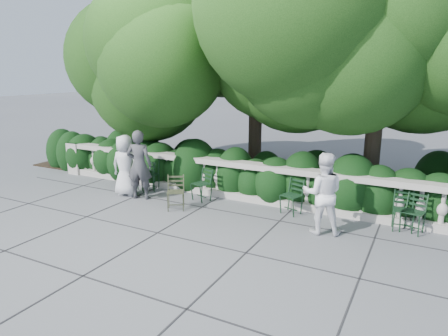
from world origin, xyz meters
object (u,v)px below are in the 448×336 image
at_px(chair_e, 408,235).
at_px(chair_weathered, 176,212).
at_px(chair_d, 197,202).
at_px(person_businessman, 125,165).
at_px(chair_c, 287,215).
at_px(person_woman_grey, 139,165).
at_px(chair_a, 141,191).
at_px(chair_b, 149,191).
at_px(chair_f, 402,233).
at_px(person_casual_man, 323,193).

xyz_separation_m(chair_e, chair_weathered, (-4.98, -1.07, 0.00)).
bearing_deg(chair_d, person_businessman, -150.56).
relative_size(chair_c, person_woman_grey, 0.47).
height_order(chair_a, person_businessman, person_businessman).
height_order(chair_a, chair_weathered, same).
bearing_deg(chair_a, person_woman_grey, -23.58).
height_order(chair_b, chair_d, same).
height_order(chair_a, chair_d, same).
bearing_deg(person_woman_grey, chair_f, 167.05).
xyz_separation_m(chair_b, chair_e, (6.57, 0.07, 0.00)).
bearing_deg(chair_e, chair_a, -164.08).
relative_size(chair_b, chair_e, 1.00).
bearing_deg(chair_f, person_casual_man, -161.38).
bearing_deg(person_woman_grey, chair_e, 166.56).
bearing_deg(chair_f, person_woman_grey, 178.23).
distance_m(chair_weathered, person_casual_man, 3.48).
relative_size(chair_a, chair_d, 1.00).
bearing_deg(chair_f, chair_e, -25.37).
bearing_deg(person_woman_grey, chair_weathered, 143.85).
height_order(chair_e, person_woman_grey, person_woman_grey).
height_order(chair_a, chair_f, same).
bearing_deg(person_businessman, person_woman_grey, 163.75).
bearing_deg(chair_e, person_casual_man, -141.71).
bearing_deg(chair_b, person_businessman, -133.47).
bearing_deg(person_businessman, chair_f, 176.21).
distance_m(chair_a, chair_b, 0.21).
distance_m(chair_a, person_businessman, 0.93).
distance_m(chair_a, person_woman_grey, 1.10).
bearing_deg(chair_f, person_businessman, 177.18).
relative_size(chair_b, chair_weathered, 1.00).
xyz_separation_m(chair_a, person_businessman, (-0.12, -0.43, 0.81)).
bearing_deg(chair_d, chair_weathered, -76.09).
distance_m(chair_c, chair_e, 2.56).
relative_size(chair_e, person_woman_grey, 0.47).
distance_m(chair_b, chair_e, 6.57).
distance_m(chair_a, chair_d, 1.85).
bearing_deg(person_casual_man, chair_weathered, -10.09).
relative_size(chair_a, person_casual_man, 0.50).
relative_size(chair_e, chair_weathered, 1.00).
bearing_deg(chair_d, chair_e, 20.88).
relative_size(chair_a, chair_c, 1.00).
bearing_deg(chair_a, chair_f, 28.99).
relative_size(chair_d, chair_e, 1.00).
bearing_deg(chair_b, chair_weathered, -45.00).
bearing_deg(chair_a, chair_c, 28.33).
bearing_deg(chair_weathered, person_casual_man, -24.92).
relative_size(person_businessman, person_woman_grey, 0.90).
bearing_deg(chair_a, person_businessman, -78.96).
height_order(chair_f, person_woman_grey, person_woman_grey).
distance_m(chair_d, person_woman_grey, 1.76).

